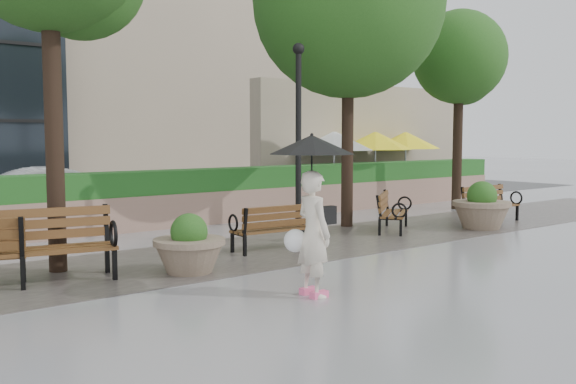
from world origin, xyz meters
TOP-DOWN VIEW (x-y plane):
  - ground at (0.00, 0.00)m, footprint 100.00×100.00m
  - cobble_strip at (0.00, 3.00)m, footprint 28.00×3.20m
  - hedge_wall at (0.00, 7.00)m, footprint 24.00×0.80m
  - cafe_wall at (9.50, 10.00)m, footprint 10.00×0.60m
  - cafe_hedge at (9.00, 7.80)m, footprint 8.00×0.50m
  - asphalt_street at (0.00, 11.00)m, footprint 40.00×7.00m
  - bench_1 at (-4.47, 2.81)m, footprint 2.13×1.19m
  - bench_2 at (-0.20, 2.85)m, footprint 1.67×0.77m
  - bench_3 at (3.44, 3.14)m, footprint 1.68×1.49m
  - bench_4 at (6.44, 2.61)m, footprint 1.71×0.70m
  - planter_left at (-2.45, 2.09)m, footprint 1.13×1.13m
  - planter_right at (5.32, 2.10)m, footprint 1.33×1.33m
  - lamppost at (0.85, 3.40)m, footprint 0.28×0.28m
  - tree_1 at (3.27, 4.40)m, footprint 4.49×4.49m
  - tree_2 at (8.43, 5.10)m, footprint 2.92×2.73m
  - patio_umb_white at (6.76, 8.74)m, footprint 2.50×2.50m
  - patio_umb_yellow_a at (8.60, 8.67)m, footprint 2.50×2.50m
  - patio_umb_yellow_b at (10.62, 9.07)m, footprint 2.50×2.50m
  - car_right at (-1.60, 10.38)m, footprint 4.17×1.70m
  - pedestrian at (-1.86, -0.20)m, footprint 1.18×1.18m

SIDE VIEW (x-z plane):
  - ground at x=0.00m, z-range 0.00..0.00m
  - asphalt_street at x=0.00m, z-range 0.00..0.00m
  - cobble_strip at x=0.00m, z-range 0.00..0.01m
  - bench_2 at x=-0.20m, z-range -0.18..0.70m
  - bench_3 at x=3.44m, z-range -0.18..0.70m
  - bench_4 at x=6.44m, z-range -0.18..0.72m
  - bench_1 at x=-4.47m, z-range -0.22..0.86m
  - planter_left at x=-2.45m, z-range -0.10..0.85m
  - planter_right at x=5.32m, z-range -0.12..1.00m
  - cafe_hedge at x=9.00m, z-range 0.00..0.90m
  - hedge_wall at x=0.00m, z-range -0.01..1.34m
  - car_right at x=-1.60m, z-range 0.00..1.34m
  - pedestrian at x=-1.86m, z-range 0.24..2.40m
  - lamppost at x=0.85m, z-range -0.24..3.79m
  - patio_umb_white at x=6.76m, z-range 0.84..3.14m
  - patio_umb_yellow_a at x=8.60m, z-range 0.84..3.14m
  - patio_umb_yellow_b at x=10.62m, z-range 0.84..3.14m
  - cafe_wall at x=9.50m, z-range 0.00..4.00m
  - tree_2 at x=8.43m, z-range 1.41..7.24m
  - tree_1 at x=3.27m, z-range 1.38..8.92m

